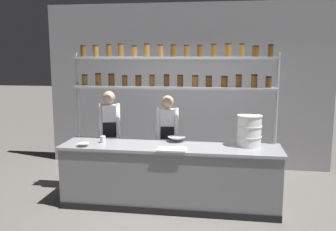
# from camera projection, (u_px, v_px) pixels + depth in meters

# --- Properties ---
(ground_plane) EXTENTS (40.00, 40.00, 0.00)m
(ground_plane) POSITION_uv_depth(u_px,v_px,m) (170.00, 205.00, 5.60)
(ground_plane) COLOR slate
(back_wall) EXTENTS (5.61, 0.12, 3.22)m
(back_wall) POSITION_uv_depth(u_px,v_px,m) (186.00, 86.00, 7.40)
(back_wall) COLOR #939399
(back_wall) RESTS_ON ground_plane
(prep_counter) EXTENTS (3.21, 0.76, 0.92)m
(prep_counter) POSITION_uv_depth(u_px,v_px,m) (170.00, 176.00, 5.53)
(prep_counter) COLOR gray
(prep_counter) RESTS_ON ground_plane
(spice_shelf_unit) EXTENTS (3.09, 0.28, 2.40)m
(spice_shelf_unit) POSITION_uv_depth(u_px,v_px,m) (174.00, 75.00, 5.61)
(spice_shelf_unit) COLOR #999BA0
(spice_shelf_unit) RESTS_ON ground_plane
(chef_left) EXTENTS (0.41, 0.34, 1.64)m
(chef_left) POSITION_uv_depth(u_px,v_px,m) (110.00, 133.00, 6.24)
(chef_left) COLOR black
(chef_left) RESTS_ON ground_plane
(chef_center) EXTENTS (0.38, 0.29, 1.58)m
(chef_center) POSITION_uv_depth(u_px,v_px,m) (168.00, 137.00, 6.08)
(chef_center) COLOR black
(chef_center) RESTS_ON ground_plane
(container_stack) EXTENTS (0.36, 0.36, 0.45)m
(container_stack) POSITION_uv_depth(u_px,v_px,m) (249.00, 131.00, 5.37)
(container_stack) COLOR white
(container_stack) RESTS_ON prep_counter
(cutting_board) EXTENTS (0.40, 0.26, 0.02)m
(cutting_board) POSITION_uv_depth(u_px,v_px,m) (172.00, 149.00, 5.18)
(cutting_board) COLOR silver
(cutting_board) RESTS_ON prep_counter
(prep_bowl_near_left) EXTENTS (0.27, 0.27, 0.07)m
(prep_bowl_near_left) POSITION_uv_depth(u_px,v_px,m) (177.00, 139.00, 5.69)
(prep_bowl_near_left) COLOR #B2B7BC
(prep_bowl_near_left) RESTS_ON prep_counter
(prep_bowl_center_front) EXTENTS (0.18, 0.18, 0.05)m
(prep_bowl_center_front) POSITION_uv_depth(u_px,v_px,m) (83.00, 145.00, 5.39)
(prep_bowl_center_front) COLOR silver
(prep_bowl_center_front) RESTS_ON prep_counter
(serving_cup_front) EXTENTS (0.08, 0.08, 0.10)m
(serving_cup_front) POSITION_uv_depth(u_px,v_px,m) (103.00, 139.00, 5.62)
(serving_cup_front) COLOR silver
(serving_cup_front) RESTS_ON prep_counter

